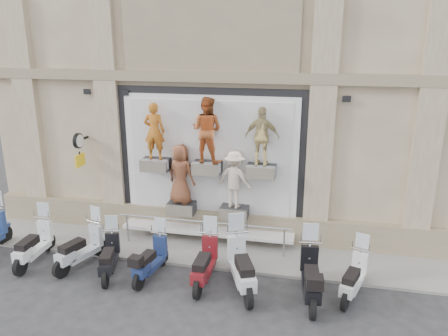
{
  "coord_description": "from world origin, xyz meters",
  "views": [
    {
      "loc": [
        2.98,
        -8.94,
        5.92
      ],
      "look_at": [
        0.64,
        1.9,
        2.56
      ],
      "focal_mm": 35.0,
      "sensor_mm": 36.0,
      "label": 1
    }
  ],
  "objects_px": {
    "scooter_i": "(354,270)",
    "clock_sign_bracket": "(79,145)",
    "scooter_h": "(311,268)",
    "scooter_f": "(205,255)",
    "scooter_b": "(33,237)",
    "scooter_d": "(109,250)",
    "scooter_c": "(80,240)",
    "guard_rail": "(203,236)",
    "scooter_e": "(150,252)",
    "scooter_g": "(242,257)"
  },
  "relations": [
    {
      "from": "clock_sign_bracket",
      "to": "scooter_c",
      "type": "relative_size",
      "value": 0.55
    },
    {
      "from": "clock_sign_bracket",
      "to": "scooter_h",
      "type": "relative_size",
      "value": 0.51
    },
    {
      "from": "scooter_e",
      "to": "scooter_f",
      "type": "bearing_deg",
      "value": 8.6
    },
    {
      "from": "guard_rail",
      "to": "scooter_i",
      "type": "distance_m",
      "value": 4.31
    },
    {
      "from": "clock_sign_bracket",
      "to": "scooter_g",
      "type": "relative_size",
      "value": 0.48
    },
    {
      "from": "scooter_e",
      "to": "scooter_g",
      "type": "bearing_deg",
      "value": 6.06
    },
    {
      "from": "scooter_e",
      "to": "scooter_f",
      "type": "xyz_separation_m",
      "value": [
        1.41,
        0.02,
        0.07
      ]
    },
    {
      "from": "scooter_b",
      "to": "scooter_i",
      "type": "bearing_deg",
      "value": -1.54
    },
    {
      "from": "scooter_i",
      "to": "scooter_f",
      "type": "bearing_deg",
      "value": -158.87
    },
    {
      "from": "clock_sign_bracket",
      "to": "scooter_b",
      "type": "height_order",
      "value": "clock_sign_bracket"
    },
    {
      "from": "guard_rail",
      "to": "scooter_h",
      "type": "xyz_separation_m",
      "value": [
        3.06,
        -1.8,
        0.35
      ]
    },
    {
      "from": "scooter_e",
      "to": "guard_rail",
      "type": "bearing_deg",
      "value": 68.39
    },
    {
      "from": "scooter_c",
      "to": "scooter_i",
      "type": "xyz_separation_m",
      "value": [
        7.0,
        0.06,
        -0.06
      ]
    },
    {
      "from": "guard_rail",
      "to": "scooter_f",
      "type": "xyz_separation_m",
      "value": [
        0.48,
        -1.63,
        0.3
      ]
    },
    {
      "from": "scooter_e",
      "to": "scooter_b",
      "type": "bearing_deg",
      "value": -173.21
    },
    {
      "from": "guard_rail",
      "to": "scooter_b",
      "type": "bearing_deg",
      "value": -159.49
    },
    {
      "from": "clock_sign_bracket",
      "to": "scooter_h",
      "type": "bearing_deg",
      "value": -18.01
    },
    {
      "from": "scooter_f",
      "to": "scooter_b",
      "type": "bearing_deg",
      "value": 179.32
    },
    {
      "from": "clock_sign_bracket",
      "to": "scooter_c",
      "type": "bearing_deg",
      "value": -64.41
    },
    {
      "from": "scooter_d",
      "to": "scooter_h",
      "type": "xyz_separation_m",
      "value": [
        5.08,
        -0.05,
        0.12
      ]
    },
    {
      "from": "clock_sign_bracket",
      "to": "scooter_b",
      "type": "bearing_deg",
      "value": -100.55
    },
    {
      "from": "guard_rail",
      "to": "scooter_e",
      "type": "height_order",
      "value": "scooter_e"
    },
    {
      "from": "scooter_b",
      "to": "scooter_d",
      "type": "height_order",
      "value": "scooter_b"
    },
    {
      "from": "clock_sign_bracket",
      "to": "scooter_i",
      "type": "relative_size",
      "value": 0.59
    },
    {
      "from": "clock_sign_bracket",
      "to": "scooter_i",
      "type": "bearing_deg",
      "value": -13.66
    },
    {
      "from": "scooter_b",
      "to": "scooter_d",
      "type": "xyz_separation_m",
      "value": [
        2.27,
        -0.14,
        -0.05
      ]
    },
    {
      "from": "scooter_d",
      "to": "scooter_f",
      "type": "bearing_deg",
      "value": -13.06
    },
    {
      "from": "scooter_g",
      "to": "scooter_i",
      "type": "bearing_deg",
      "value": -16.18
    },
    {
      "from": "scooter_b",
      "to": "scooter_d",
      "type": "distance_m",
      "value": 2.27
    },
    {
      "from": "clock_sign_bracket",
      "to": "scooter_f",
      "type": "distance_m",
      "value": 5.26
    },
    {
      "from": "scooter_d",
      "to": "scooter_g",
      "type": "relative_size",
      "value": 0.82
    },
    {
      "from": "scooter_h",
      "to": "scooter_f",
      "type": "bearing_deg",
      "value": 170.55
    },
    {
      "from": "scooter_g",
      "to": "scooter_f",
      "type": "bearing_deg",
      "value": 152.93
    },
    {
      "from": "scooter_c",
      "to": "scooter_d",
      "type": "height_order",
      "value": "scooter_c"
    },
    {
      "from": "guard_rail",
      "to": "scooter_d",
      "type": "bearing_deg",
      "value": -139.11
    },
    {
      "from": "scooter_f",
      "to": "scooter_h",
      "type": "relative_size",
      "value": 0.94
    },
    {
      "from": "scooter_d",
      "to": "scooter_g",
      "type": "bearing_deg",
      "value": -15.27
    },
    {
      "from": "guard_rail",
      "to": "scooter_i",
      "type": "xyz_separation_m",
      "value": [
        4.05,
        -1.46,
        0.23
      ]
    },
    {
      "from": "clock_sign_bracket",
      "to": "scooter_f",
      "type": "xyz_separation_m",
      "value": [
        4.38,
        -2.1,
        -2.03
      ]
    },
    {
      "from": "scooter_c",
      "to": "scooter_h",
      "type": "relative_size",
      "value": 0.92
    },
    {
      "from": "guard_rail",
      "to": "scooter_c",
      "type": "distance_m",
      "value": 3.33
    },
    {
      "from": "guard_rail",
      "to": "clock_sign_bracket",
      "type": "height_order",
      "value": "clock_sign_bracket"
    },
    {
      "from": "scooter_c",
      "to": "scooter_d",
      "type": "distance_m",
      "value": 0.96
    },
    {
      "from": "scooter_b",
      "to": "scooter_h",
      "type": "xyz_separation_m",
      "value": [
        7.35,
        -0.19,
        0.06
      ]
    },
    {
      "from": "scooter_f",
      "to": "scooter_c",
      "type": "bearing_deg",
      "value": 177.82
    },
    {
      "from": "scooter_b",
      "to": "scooter_i",
      "type": "distance_m",
      "value": 8.33
    },
    {
      "from": "scooter_b",
      "to": "scooter_f",
      "type": "height_order",
      "value": "scooter_f"
    },
    {
      "from": "guard_rail",
      "to": "scooter_c",
      "type": "bearing_deg",
      "value": -152.72
    },
    {
      "from": "scooter_c",
      "to": "scooter_e",
      "type": "relative_size",
      "value": 1.07
    },
    {
      "from": "scooter_i",
      "to": "clock_sign_bracket",
      "type": "bearing_deg",
      "value": -175.17
    }
  ]
}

